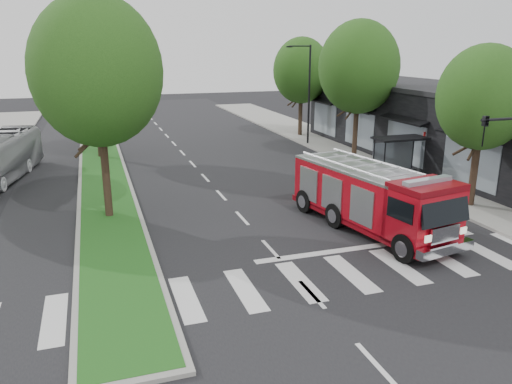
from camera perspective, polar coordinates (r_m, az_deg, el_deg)
ground at (r=20.25m, az=1.69°, el=-6.58°), size 140.00×140.00×0.00m
sidewalk_right at (r=34.29m, az=15.81°, el=2.54°), size 5.00×80.00×0.15m
median at (r=36.37m, az=-17.21°, el=3.19°), size 3.00×50.00×0.15m
storefront_row at (r=36.53m, az=22.02°, el=6.67°), size 8.00×30.00×5.00m
bus_shelter at (r=31.67m, az=15.96°, el=5.06°), size 3.20×1.60×2.61m
tree_right_near at (r=26.60m, az=24.54°, el=9.76°), size 4.40×4.40×8.05m
tree_right_mid at (r=36.28m, az=11.67°, el=13.80°), size 5.60×5.60×9.72m
tree_right_far at (r=45.27m, az=5.21°, el=13.66°), size 5.00×5.00×8.73m
tree_median_near at (r=23.55m, az=-17.72°, el=12.98°), size 5.80×5.80×10.16m
tree_median_far at (r=37.55m, az=-18.14°, el=13.41°), size 5.60×5.60×9.72m
streetlight_right_far at (r=41.23m, az=5.90°, el=11.50°), size 2.11×0.20×8.00m
fire_engine at (r=22.52m, az=12.94°, el=-0.64°), size 4.10×9.16×3.06m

